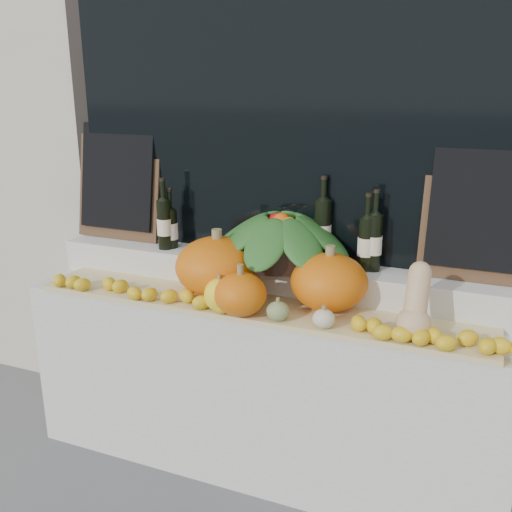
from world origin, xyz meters
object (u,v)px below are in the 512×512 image
at_px(produce_bowl, 281,237).
at_px(wine_bottle_tall, 322,230).
at_px(butternut_squash, 416,305).
at_px(pumpkin_right, 329,282).
at_px(pumpkin_left, 217,266).

height_order(produce_bowl, wine_bottle_tall, wine_bottle_tall).
relative_size(butternut_squash, wine_bottle_tall, 0.70).
bearing_deg(pumpkin_right, butternut_squash, -18.54).
bearing_deg(produce_bowl, wine_bottle_tall, 21.70).
xyz_separation_m(pumpkin_right, wine_bottle_tall, (-0.11, 0.25, 0.16)).
xyz_separation_m(pumpkin_right, produce_bowl, (-0.29, 0.17, 0.13)).
bearing_deg(butternut_squash, wine_bottle_tall, 142.62).
distance_m(pumpkin_left, pumpkin_right, 0.53).
bearing_deg(wine_bottle_tall, butternut_squash, -37.38).
bearing_deg(wine_bottle_tall, pumpkin_right, -66.69).
bearing_deg(pumpkin_left, butternut_squash, -6.54).
bearing_deg(butternut_squash, produce_bowl, 155.65).
distance_m(produce_bowl, wine_bottle_tall, 0.20).
bearing_deg(wine_bottle_tall, pumpkin_left, -147.34).
relative_size(pumpkin_right, butternut_squash, 1.18).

